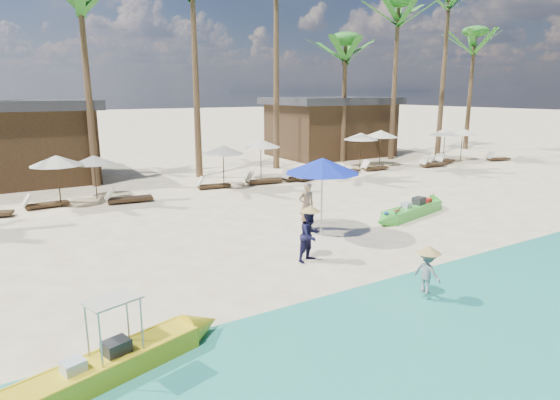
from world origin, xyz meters
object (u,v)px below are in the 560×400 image
blue_umbrella (322,166)px  tourist (306,205)px  yellow_canoe (106,367)px  green_canoe (413,210)px

blue_umbrella → tourist: bearing=84.4°
tourist → blue_umbrella: blue_umbrella is taller
yellow_canoe → blue_umbrella: bearing=14.2°
yellow_canoe → blue_umbrella: blue_umbrella is taller
green_canoe → tourist: 4.56m
yellow_canoe → green_canoe: bearing=5.0°
green_canoe → yellow_canoe: 13.30m
yellow_canoe → tourist: size_ratio=3.17×
tourist → blue_umbrella: (-0.10, -1.02, 1.56)m
tourist → yellow_canoe: bearing=41.9°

